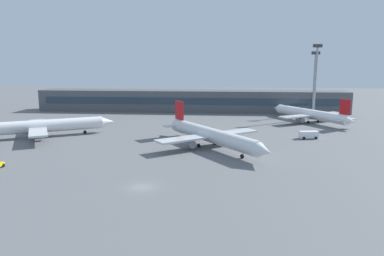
# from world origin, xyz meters

# --- Properties ---
(ground_plane) EXTENTS (400.00, 400.00, 0.00)m
(ground_plane) POSITION_xyz_m (0.00, 40.00, 0.00)
(ground_plane) COLOR slate
(terminal_building) EXTENTS (130.86, 12.13, 9.00)m
(terminal_building) POSITION_xyz_m (0.00, 96.03, 4.50)
(terminal_building) COLOR #4C5156
(terminal_building) RESTS_ON ground_plane
(airplane_near) EXTENTS (28.13, 34.69, 10.20)m
(airplane_near) POSITION_xyz_m (11.04, 29.61, 3.11)
(airplane_near) COLOR silver
(airplane_near) RESTS_ON ground_plane
(airplane_mid) EXTENTS (37.29, 27.05, 10.09)m
(airplane_mid) POSITION_xyz_m (-37.54, 38.77, 3.08)
(airplane_mid) COLOR white
(airplane_mid) RESTS_ON ground_plane
(airplane_far) EXTENTS (24.83, 34.00, 9.49)m
(airplane_far) POSITION_xyz_m (44.30, 71.19, 2.89)
(airplane_far) COLOR white
(airplane_far) RESTS_ON ground_plane
(service_van_white) EXTENTS (5.46, 2.99, 2.08)m
(service_van_white) POSITION_xyz_m (37.63, 42.73, 1.11)
(service_van_white) COLOR white
(service_van_white) RESTS_ON ground_plane
(floodlight_tower_west) EXTENTS (3.20, 0.80, 25.08)m
(floodlight_tower_west) POSITION_xyz_m (49.86, 89.88, 14.55)
(floodlight_tower_west) COLOR gray
(floodlight_tower_west) RESTS_ON ground_plane
(floodlight_tower_east) EXTENTS (3.20, 0.80, 27.39)m
(floodlight_tower_east) POSITION_xyz_m (47.53, 78.48, 15.74)
(floodlight_tower_east) COLOR gray
(floodlight_tower_east) RESTS_ON ground_plane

